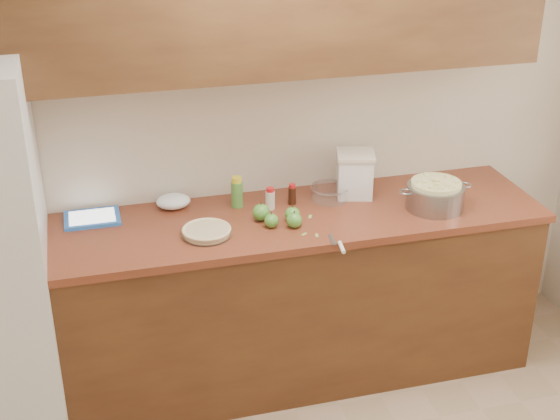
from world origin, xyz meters
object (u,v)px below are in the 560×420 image
object	(u,v)px
tablet	(92,218)
flour_canister	(355,174)
colander	(435,195)
pie	(207,232)

from	to	relation	value
tablet	flour_canister	bearing A→B (deg)	-2.08
colander	tablet	size ratio (longest dim) A/B	1.44
pie	flour_canister	bearing A→B (deg)	17.24
pie	colander	xyz separation A→B (m)	(1.15, -0.00, 0.05)
pie	tablet	xyz separation A→B (m)	(-0.51, 0.30, -0.01)
flour_canister	tablet	xyz separation A→B (m)	(-1.32, 0.05, -0.11)
pie	tablet	world-z (taller)	pie
tablet	pie	bearing A→B (deg)	-30.85
tablet	colander	bearing A→B (deg)	-10.35
pie	colander	distance (m)	1.15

